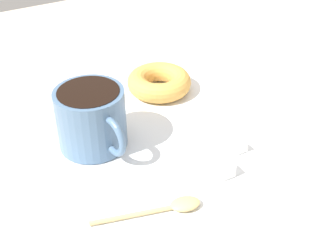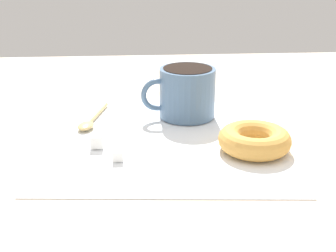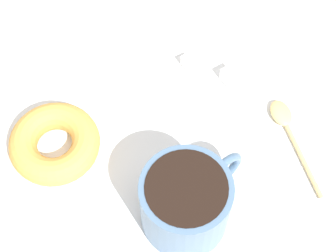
{
  "view_description": "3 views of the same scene",
  "coord_description": "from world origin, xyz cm",
  "px_view_note": "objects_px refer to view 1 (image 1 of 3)",
  "views": [
    {
      "loc": [
        45.77,
        -28.85,
        39.43
      ],
      "look_at": [
        -0.17,
        -2.99,
        2.3
      ],
      "focal_mm": 50.0,
      "sensor_mm": 36.0,
      "label": 1
    },
    {
      "loc": [
        4.32,
        61.76,
        27.93
      ],
      "look_at": [
        -0.17,
        -2.99,
        2.3
      ],
      "focal_mm": 50.0,
      "sensor_mm": 36.0,
      "label": 2
    },
    {
      "loc": [
        -16.44,
        -29.02,
        58.2
      ],
      "look_at": [
        -0.17,
        -2.99,
        2.3
      ],
      "focal_mm": 60.0,
      "sensor_mm": 36.0,
      "label": 3
    }
  ],
  "objects_px": {
    "spoon": "(170,207)",
    "sugar_cube_extra": "(240,146)",
    "sugar_cube": "(226,169)",
    "coffee_cup": "(92,118)",
    "donut": "(159,82)"
  },
  "relations": [
    {
      "from": "spoon",
      "to": "sugar_cube_extra",
      "type": "relative_size",
      "value": 9.08
    },
    {
      "from": "sugar_cube",
      "to": "coffee_cup",
      "type": "bearing_deg",
      "value": -139.86
    },
    {
      "from": "spoon",
      "to": "sugar_cube_extra",
      "type": "bearing_deg",
      "value": 110.11
    },
    {
      "from": "spoon",
      "to": "sugar_cube",
      "type": "relative_size",
      "value": 7.04
    },
    {
      "from": "spoon",
      "to": "sugar_cube_extra",
      "type": "height_order",
      "value": "sugar_cube_extra"
    },
    {
      "from": "coffee_cup",
      "to": "spoon",
      "type": "distance_m",
      "value": 0.17
    },
    {
      "from": "coffee_cup",
      "to": "spoon",
      "type": "relative_size",
      "value": 0.96
    },
    {
      "from": "sugar_cube",
      "to": "sugar_cube_extra",
      "type": "xyz_separation_m",
      "value": [
        -0.03,
        0.05,
        -0.0
      ]
    },
    {
      "from": "donut",
      "to": "spoon",
      "type": "distance_m",
      "value": 0.27
    },
    {
      "from": "donut",
      "to": "spoon",
      "type": "xyz_separation_m",
      "value": [
        0.24,
        -0.12,
        -0.01
      ]
    },
    {
      "from": "donut",
      "to": "sugar_cube_extra",
      "type": "height_order",
      "value": "donut"
    },
    {
      "from": "spoon",
      "to": "sugar_cube_extra",
      "type": "distance_m",
      "value": 0.15
    },
    {
      "from": "spoon",
      "to": "sugar_cube",
      "type": "distance_m",
      "value": 0.09
    },
    {
      "from": "spoon",
      "to": "sugar_cube",
      "type": "xyz_separation_m",
      "value": [
        -0.02,
        0.09,
        0.01
      ]
    },
    {
      "from": "coffee_cup",
      "to": "donut",
      "type": "xyz_separation_m",
      "value": [
        -0.08,
        0.15,
        -0.03
      ]
    }
  ]
}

